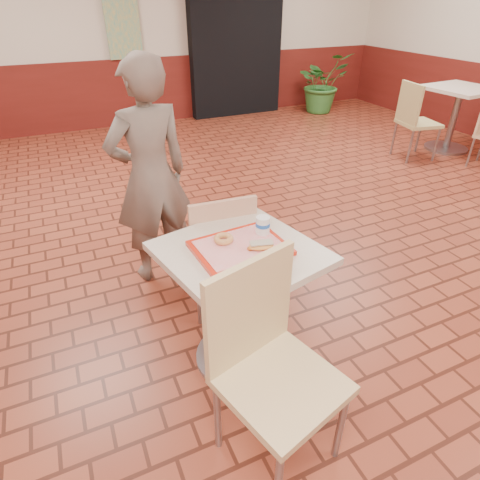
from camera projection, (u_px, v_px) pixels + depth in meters
name	position (u px, v px, depth m)	size (l,w,h in m)	color
room_shell	(390.00, 69.00, 2.28)	(8.01, 10.01, 3.01)	maroon
wainscot_band	(362.00, 223.00, 2.80)	(8.00, 10.00, 1.00)	#571510
corridor_doorway	(236.00, 47.00, 6.69)	(1.60, 0.22, 2.20)	black
promo_poster	(121.00, 14.00, 5.84)	(0.50, 0.03, 1.20)	gray
main_table	(240.00, 289.00, 2.15)	(0.73, 0.73, 0.77)	#C3B49D
chair_main_front	(268.00, 359.00, 1.69)	(0.56, 0.56, 0.99)	#D7B981
chair_main_back	(219.00, 249.00, 2.54)	(0.44, 0.44, 0.88)	tan
customer	(150.00, 177.00, 2.75)	(0.58, 0.38, 1.59)	#6B5D53
serving_tray	(240.00, 248.00, 2.01)	(0.45, 0.35, 0.03)	red
ring_donut	(224.00, 239.00, 2.03)	(0.10, 0.10, 0.03)	#C78448
long_john_donut	(261.00, 246.00, 1.96)	(0.14, 0.09, 0.04)	gold
paper_cup	(263.00, 225.00, 2.08)	(0.07, 0.07, 0.09)	white
second_table	(457.00, 108.00, 5.33)	(0.78, 0.78, 0.83)	beige
chair_second_left	(415.00, 117.00, 5.06)	(0.51, 0.51, 0.95)	tan
potted_plant	(322.00, 83.00, 7.13)	(0.90, 0.78, 1.00)	#2E6F2C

